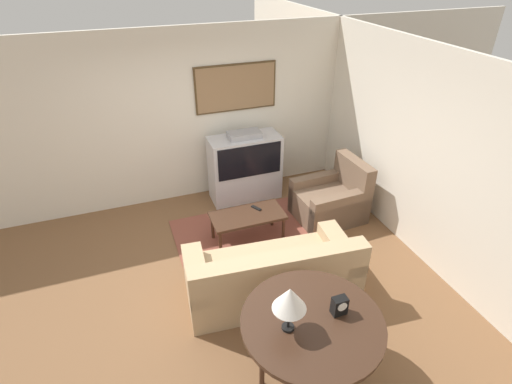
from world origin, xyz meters
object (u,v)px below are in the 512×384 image
at_px(table_lamp, 290,299).
at_px(mantel_clock, 339,306).
at_px(armchair, 331,200).
at_px(couch, 273,275).
at_px(coffee_table, 248,217).
at_px(console_table, 312,325).
at_px(tv, 245,167).

distance_m(table_lamp, mantel_clock, 0.56).
relative_size(armchair, mantel_clock, 5.60).
height_order(couch, coffee_table, couch).
distance_m(console_table, mantel_clock, 0.30).
bearing_deg(coffee_table, table_lamp, -100.13).
relative_size(couch, table_lamp, 4.42).
bearing_deg(tv, mantel_clock, -94.24).
relative_size(couch, coffee_table, 2.05).
relative_size(armchair, table_lamp, 2.15).
xyz_separation_m(tv, console_table, (-0.50, -3.36, 0.18)).
bearing_deg(table_lamp, console_table, -0.25).
bearing_deg(armchair, couch, -53.42).
xyz_separation_m(tv, table_lamp, (-0.75, -3.36, 0.60)).
xyz_separation_m(couch, coffee_table, (0.06, 1.08, 0.11)).
bearing_deg(coffee_table, armchair, 4.77).
bearing_deg(armchair, table_lamp, -40.27).
xyz_separation_m(armchair, console_table, (-1.55, -2.34, 0.44)).
xyz_separation_m(tv, coffee_table, (-0.35, -1.13, -0.16)).
height_order(armchair, table_lamp, table_lamp).
height_order(coffee_table, table_lamp, table_lamp).
bearing_deg(tv, console_table, -98.55).
distance_m(coffee_table, console_table, 2.26).
bearing_deg(coffee_table, console_table, -94.03).
bearing_deg(coffee_table, tv, 72.90).
distance_m(tv, console_table, 3.40).
bearing_deg(mantel_clock, armchair, 61.03).
height_order(couch, mantel_clock, mantel_clock).
relative_size(armchair, coffee_table, 1.00).
xyz_separation_m(couch, mantel_clock, (0.16, -1.15, 0.60)).
bearing_deg(couch, tv, -95.27).
bearing_deg(armchair, mantel_clock, -31.79).
bearing_deg(console_table, table_lamp, 179.75).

